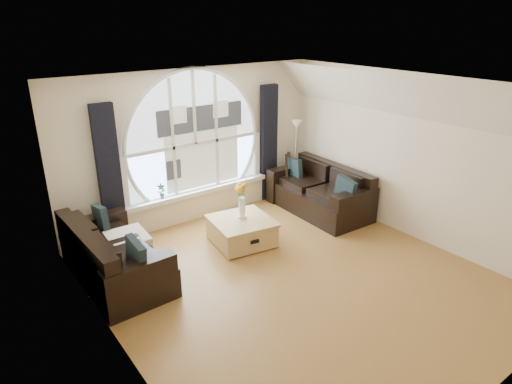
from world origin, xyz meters
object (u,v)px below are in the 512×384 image
object	(u,v)px
floor_lamp	(295,160)
guitar	(285,176)
vase_flowers	(242,195)
potted_plant	(161,191)
coffee_chest	(242,230)
sofa_right	(319,192)
sofa_left	(116,254)

from	to	relation	value
floor_lamp	guitar	distance (m)	0.42
vase_flowers	potted_plant	distance (m)	1.50
floor_lamp	guitar	world-z (taller)	floor_lamp
coffee_chest	floor_lamp	distance (m)	2.34
sofa_right	coffee_chest	bearing A→B (deg)	-172.70
floor_lamp	potted_plant	bearing A→B (deg)	173.86
vase_flowers	potted_plant	xyz separation A→B (m)	(-0.83, 1.24, -0.12)
sofa_right	coffee_chest	distance (m)	1.92
sofa_right	vase_flowers	size ratio (longest dim) A/B	2.81
sofa_right	vase_flowers	world-z (taller)	vase_flowers
guitar	sofa_right	bearing A→B (deg)	-51.37
potted_plant	sofa_left	bearing A→B (deg)	-137.81
sofa_left	vase_flowers	xyz separation A→B (m)	(2.10, -0.09, 0.41)
sofa_right	guitar	distance (m)	0.82
sofa_left	potted_plant	size ratio (longest dim) A/B	7.15
sofa_left	sofa_right	size ratio (longest dim) A/B	0.98
vase_flowers	guitar	bearing A→B (deg)	28.04
sofa_left	coffee_chest	xyz separation A→B (m)	(2.04, -0.16, -0.17)
sofa_left	vase_flowers	bearing A→B (deg)	-4.31
sofa_right	guitar	bearing A→B (deg)	106.04
sofa_left	potted_plant	world-z (taller)	sofa_left
floor_lamp	potted_plant	size ratio (longest dim) A/B	5.93
sofa_left	sofa_right	distance (m)	3.95
coffee_chest	floor_lamp	size ratio (longest dim) A/B	0.59
sofa_right	guitar	size ratio (longest dim) A/B	1.86
sofa_left	coffee_chest	bearing A→B (deg)	-6.47
coffee_chest	vase_flowers	distance (m)	0.59
guitar	potted_plant	size ratio (longest dim) A/B	3.93
potted_plant	coffee_chest	bearing A→B (deg)	-59.62
sofa_left	coffee_chest	world-z (taller)	sofa_left
coffee_chest	potted_plant	xyz separation A→B (m)	(-0.77, 1.31, 0.46)
potted_plant	floor_lamp	bearing A→B (deg)	-6.14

